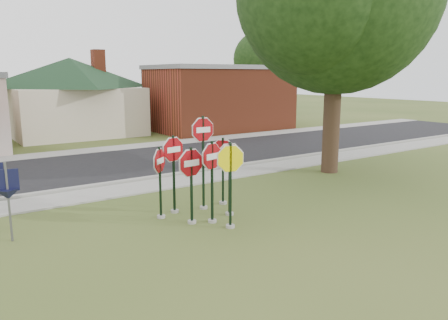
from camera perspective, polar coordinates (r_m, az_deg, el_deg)
ground at (r=11.74m, az=1.36°, el=-9.15°), size 120.00×120.00×0.00m
sidewalk_near at (r=16.31m, az=-10.02°, el=-3.40°), size 60.00×1.60×0.06m
road at (r=20.40m, az=-15.28°, el=-0.75°), size 60.00×7.00×0.04m
sidewalk_far at (r=24.44m, az=-18.63°, el=1.00°), size 60.00×1.60×0.06m
curb at (r=17.19m, az=-11.41°, el=-2.57°), size 60.00×0.20×0.14m
stop_sign_center at (r=11.95m, az=-1.58°, el=-1.47°), size 1.00×0.28×2.40m
stop_sign_yellow at (r=11.51m, az=0.85°, el=-1.97°), size 0.98×0.32×2.41m
stop_sign_left at (r=11.92m, az=-4.30°, el=-2.04°), size 1.07×0.24×2.25m
stop_sign_right at (r=12.59m, az=0.73°, el=-1.12°), size 1.12×0.27×2.29m
stop_sign_back_right at (r=13.12m, az=-2.75°, el=1.41°), size 1.02×0.24×2.96m
stop_sign_back_left at (r=12.90m, az=-6.60°, el=-0.53°), size 1.01×0.24×2.43m
stop_sign_far_right at (r=13.70m, az=-0.14°, el=-0.28°), size 0.76×0.84×2.25m
stop_sign_far_left at (r=12.48m, az=-8.37°, el=-1.87°), size 0.76×0.63×2.17m
building_house at (r=32.07m, az=-19.41°, el=9.71°), size 11.60×11.60×6.20m
building_brick at (r=33.10m, az=-0.49°, el=8.20°), size 10.20×6.20×4.75m
bg_tree_right at (r=45.08m, az=4.87°, el=12.96°), size 5.60×5.60×8.40m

